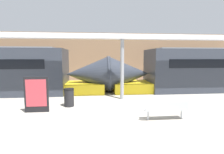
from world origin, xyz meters
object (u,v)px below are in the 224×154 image
Objects in this scene: poster_board at (36,94)px; support_column_near at (122,70)px; bench_near at (166,108)px; trash_bin at (69,97)px; train_left at (208,71)px.

support_column_near reaches higher than poster_board.
poster_board is 4.91m from support_column_near.
bench_near is 4.79m from trash_bin.
trash_bin is at bearing -159.91° from train_left.
support_column_near is at bearing 106.92° from bench_near.
poster_board is (-1.32, -0.86, 0.36)m from trash_bin.
train_left is 4.31× the size of support_column_near.
poster_board is (-5.46, 1.56, 0.34)m from bench_near.
poster_board is (-11.36, -4.53, -0.67)m from train_left.
support_column_near is at bearing -161.76° from train_left.
support_column_near is at bearing 27.22° from poster_board.
poster_board is at bearing -158.24° from train_left.
train_left is 9.44× the size of poster_board.
train_left is 10.73m from trash_bin.
train_left is at bearing 45.50° from bench_near.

